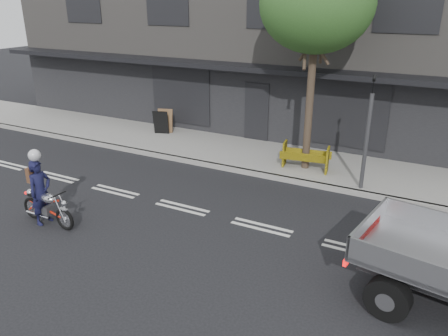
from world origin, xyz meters
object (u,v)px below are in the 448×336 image
rider (41,192)px  traffic_light_pole (367,140)px  sandwich_board (161,122)px  construction_barrier (303,158)px  motorcycle (47,207)px  street_tree (317,4)px

rider → traffic_light_pole: bearing=-47.6°
rider → sandwich_board: bearing=14.8°
rider → construction_barrier: 7.94m
motorcycle → construction_barrier: 7.84m
street_tree → traffic_light_pole: bearing=-23.0°
traffic_light_pole → motorcycle: bearing=-139.9°
street_tree → construction_barrier: (0.03, -0.34, -4.69)m
motorcycle → sandwich_board: sandwich_board is taller
street_tree → construction_barrier: bearing=-85.4°
traffic_light_pole → sandwich_board: size_ratio=3.53×
street_tree → construction_barrier: size_ratio=4.31×
traffic_light_pole → construction_barrier: 2.30m
street_tree → sandwich_board: bearing=171.7°
traffic_light_pole → sandwich_board: (-8.50, 1.80, -1.01)m
rider → sandwich_board: size_ratio=1.73×
traffic_light_pole → street_tree: bearing=157.0°
motorcycle → rider: 0.40m
construction_barrier → rider: bearing=-128.6°
street_tree → traffic_light_pole: (2.00, -0.85, -3.63)m
traffic_light_pole → construction_barrier: (-1.97, 0.51, -1.06)m
traffic_light_pole → construction_barrier: traffic_light_pole is taller
street_tree → sandwich_board: 8.04m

